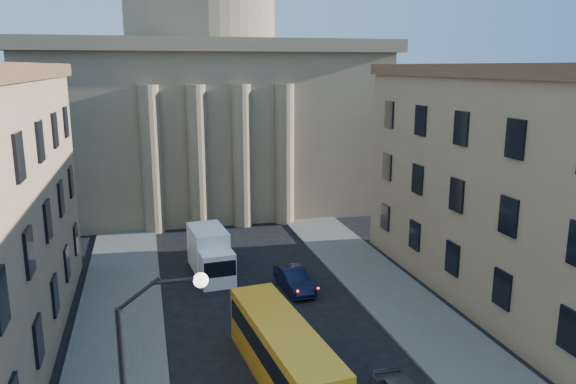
# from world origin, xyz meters

# --- Properties ---
(sidewalk_left) EXTENTS (5.00, 60.00, 0.15)m
(sidewalk_left) POSITION_xyz_m (-8.50, 18.00, 0.07)
(sidewalk_left) COLOR #585651
(sidewalk_left) RESTS_ON ground
(sidewalk_right) EXTENTS (5.00, 60.00, 0.15)m
(sidewalk_right) POSITION_xyz_m (8.50, 18.00, 0.07)
(sidewalk_right) COLOR #585651
(sidewalk_right) RESTS_ON ground
(church) EXTENTS (68.02, 28.76, 36.60)m
(church) POSITION_xyz_m (0.00, 55.47, 11.88)
(church) COLOR #806C4E
(church) RESTS_ON ground
(building_right) EXTENTS (11.60, 26.60, 14.70)m
(building_right) POSITION_xyz_m (17.00, 22.00, 7.42)
(building_right) COLOR #A1805F
(building_right) RESTS_ON ground
(car_right_distant) EXTENTS (1.91, 4.59, 1.48)m
(car_right_distant) POSITION_xyz_m (2.58, 26.57, 0.74)
(car_right_distant) COLOR black
(car_right_distant) RESTS_ON ground
(city_bus) EXTENTS (3.37, 10.42, 2.88)m
(city_bus) POSITION_xyz_m (-0.80, 16.00, 1.55)
(city_bus) COLOR orange
(city_bus) RESTS_ON ground
(box_truck) EXTENTS (2.82, 6.07, 3.24)m
(box_truck) POSITION_xyz_m (-2.42, 30.75, 1.53)
(box_truck) COLOR white
(box_truck) RESTS_ON ground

